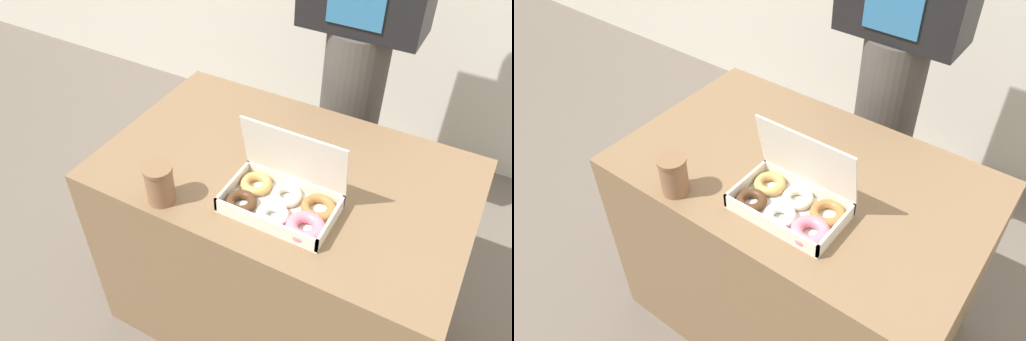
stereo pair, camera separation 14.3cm
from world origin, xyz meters
The scene contains 5 objects.
ground_plane centered at (0.00, 0.00, 0.00)m, with size 14.00×14.00×0.00m, color #665B51.
table centered at (0.00, 0.00, 0.38)m, with size 1.14×0.72×0.76m.
donut_box centered at (0.07, -0.16, 0.80)m, with size 0.33×0.22×0.24m.
coffee_cup centered at (-0.25, -0.30, 0.82)m, with size 0.09×0.09×0.12m.
person_customer centered at (0.00, 0.60, 0.96)m, with size 0.44×0.24×1.80m.
Camera 2 is at (0.61, -0.98, 1.77)m, focal length 35.00 mm.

